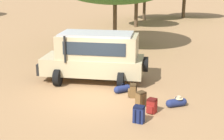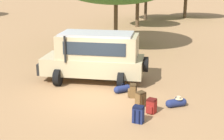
# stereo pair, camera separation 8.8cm
# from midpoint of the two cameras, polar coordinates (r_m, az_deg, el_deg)

# --- Properties ---
(ground_plane) EXTENTS (320.00, 320.00, 0.00)m
(ground_plane) POSITION_cam_midpoint_polar(r_m,az_deg,el_deg) (13.43, -3.32, -5.26)
(ground_plane) COLOR #9E754C
(safari_vehicle) EXTENTS (5.44, 3.05, 2.44)m
(safari_vehicle) POSITION_cam_midpoint_polar(r_m,az_deg,el_deg) (15.28, -3.28, 2.62)
(safari_vehicle) COLOR tan
(safari_vehicle) RESTS_ON ground_plane
(backpack_beside_front_wheel) EXTENTS (0.45, 0.45, 0.64)m
(backpack_beside_front_wheel) POSITION_cam_midpoint_polar(r_m,az_deg,el_deg) (11.28, 4.72, -8.08)
(backpack_beside_front_wheel) COLOR navy
(backpack_beside_front_wheel) RESTS_ON ground_plane
(backpack_cluster_center) EXTENTS (0.43, 0.47, 0.57)m
(backpack_cluster_center) POSITION_cam_midpoint_polar(r_m,az_deg,el_deg) (12.08, 7.07, -6.55)
(backpack_cluster_center) COLOR maroon
(backpack_cluster_center) RESTS_ON ground_plane
(backpack_near_rear_wheel) EXTENTS (0.39, 0.37, 0.58)m
(backpack_near_rear_wheel) POSITION_cam_midpoint_polar(r_m,az_deg,el_deg) (13.53, 3.60, -3.81)
(backpack_near_rear_wheel) COLOR brown
(backpack_near_rear_wheel) RESTS_ON ground_plane
(backpack_outermost) EXTENTS (0.46, 0.47, 0.62)m
(backpack_outermost) POSITION_cam_midpoint_polar(r_m,az_deg,el_deg) (12.63, 5.10, -5.31)
(backpack_outermost) COLOR brown
(backpack_outermost) RESTS_ON ground_plane
(duffel_bag_low_black_case) EXTENTS (0.87, 0.53, 0.43)m
(duffel_bag_low_black_case) POSITION_cam_midpoint_polar(r_m,az_deg,el_deg) (12.85, 11.51, -5.84)
(duffel_bag_low_black_case) COLOR navy
(duffel_bag_low_black_case) RESTS_ON ground_plane
(duffel_bag_soft_canvas) EXTENTS (0.78, 0.60, 0.43)m
(duffel_bag_soft_canvas) POSITION_cam_midpoint_polar(r_m,az_deg,el_deg) (14.07, 1.75, -3.48)
(duffel_bag_soft_canvas) COLOR navy
(duffel_bag_soft_canvas) RESTS_ON ground_plane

